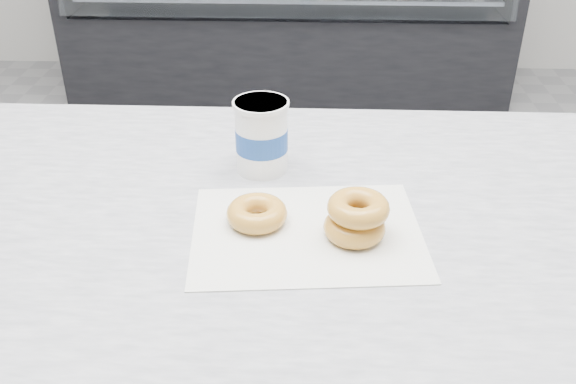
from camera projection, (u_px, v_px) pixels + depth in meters
The scene contains 6 objects.
ground at pixel (260, 344), 2.00m from camera, with size 5.00×5.00×0.00m, color gray.
display_case at pixel (288, 4), 3.56m from camera, with size 2.40×0.74×1.25m.
wax_paper at pixel (307, 232), 0.96m from camera, with size 0.34×0.26×0.00m, color silver.
donut_single at pixel (257, 213), 0.97m from camera, with size 0.09×0.09×0.03m, color gold.
donut_stack at pixel (356, 217), 0.93m from camera, with size 0.10×0.10×0.06m.
coffee_cup at pixel (262, 135), 1.09m from camera, with size 0.11×0.11×0.13m.
Camera 1 is at (0.15, -1.46, 1.45)m, focal length 40.00 mm.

